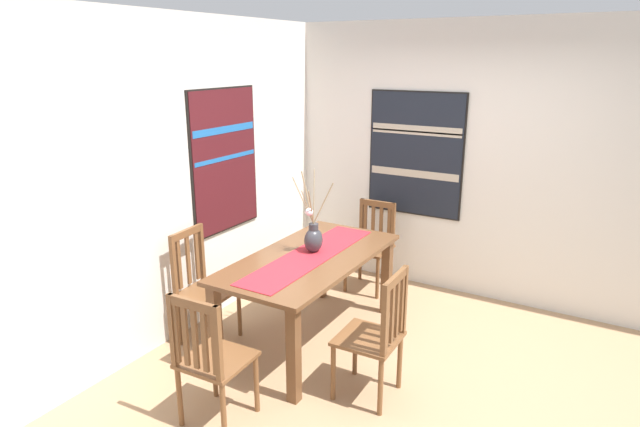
{
  "coord_description": "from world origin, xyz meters",
  "views": [
    {
      "loc": [
        -3.35,
        -1.42,
        2.37
      ],
      "look_at": [
        0.27,
        0.72,
        1.12
      ],
      "focal_mm": 30.11,
      "sensor_mm": 36.0,
      "label": 1
    }
  ],
  "objects_px": {
    "chair_2": "(210,357)",
    "painting_on_back_wall": "(224,161)",
    "centerpiece_vase": "(313,237)",
    "chair_0": "(202,286)",
    "chair_3": "(376,334)",
    "painting_on_side_wall": "(415,154)",
    "dining_table": "(310,269)",
    "chair_1": "(371,244)"
  },
  "relations": [
    {
      "from": "dining_table",
      "to": "chair_1",
      "type": "height_order",
      "value": "chair_1"
    },
    {
      "from": "painting_on_back_wall",
      "to": "chair_3",
      "type": "bearing_deg",
      "value": -109.09
    },
    {
      "from": "chair_0",
      "to": "chair_2",
      "type": "relative_size",
      "value": 1.02
    },
    {
      "from": "chair_3",
      "to": "painting_on_side_wall",
      "type": "height_order",
      "value": "painting_on_side_wall"
    },
    {
      "from": "centerpiece_vase",
      "to": "chair_2",
      "type": "height_order",
      "value": "centerpiece_vase"
    },
    {
      "from": "centerpiece_vase",
      "to": "painting_on_side_wall",
      "type": "bearing_deg",
      "value": -10.84
    },
    {
      "from": "centerpiece_vase",
      "to": "chair_2",
      "type": "relative_size",
      "value": 0.73
    },
    {
      "from": "chair_2",
      "to": "painting_on_back_wall",
      "type": "relative_size",
      "value": 0.73
    },
    {
      "from": "chair_2",
      "to": "painting_on_back_wall",
      "type": "distance_m",
      "value": 2.04
    },
    {
      "from": "painting_on_back_wall",
      "to": "chair_0",
      "type": "bearing_deg",
      "value": -159.42
    },
    {
      "from": "chair_3",
      "to": "painting_on_back_wall",
      "type": "distance_m",
      "value": 2.17
    },
    {
      "from": "chair_1",
      "to": "chair_3",
      "type": "bearing_deg",
      "value": -153.72
    },
    {
      "from": "chair_0",
      "to": "chair_1",
      "type": "bearing_deg",
      "value": -23.99
    },
    {
      "from": "chair_1",
      "to": "painting_on_side_wall",
      "type": "bearing_deg",
      "value": -40.64
    },
    {
      "from": "chair_2",
      "to": "painting_on_side_wall",
      "type": "height_order",
      "value": "painting_on_side_wall"
    },
    {
      "from": "centerpiece_vase",
      "to": "chair_1",
      "type": "xyz_separation_m",
      "value": [
        1.18,
        0.01,
        -0.43
      ]
    },
    {
      "from": "chair_0",
      "to": "dining_table",
      "type": "bearing_deg",
      "value": -60.3
    },
    {
      "from": "chair_0",
      "to": "chair_3",
      "type": "height_order",
      "value": "chair_0"
    },
    {
      "from": "chair_2",
      "to": "chair_0",
      "type": "bearing_deg",
      "value": 44.95
    },
    {
      "from": "dining_table",
      "to": "chair_0",
      "type": "xyz_separation_m",
      "value": [
        -0.45,
        0.79,
        -0.16
      ]
    },
    {
      "from": "chair_2",
      "to": "chair_1",
      "type": "bearing_deg",
      "value": 1.23
    },
    {
      "from": "dining_table",
      "to": "painting_on_back_wall",
      "type": "distance_m",
      "value": 1.31
    },
    {
      "from": "painting_on_back_wall",
      "to": "painting_on_side_wall",
      "type": "xyz_separation_m",
      "value": [
        1.42,
        -1.31,
        -0.04
      ]
    },
    {
      "from": "chair_3",
      "to": "painting_on_back_wall",
      "type": "relative_size",
      "value": 0.74
    },
    {
      "from": "dining_table",
      "to": "chair_1",
      "type": "relative_size",
      "value": 1.92
    },
    {
      "from": "centerpiece_vase",
      "to": "painting_on_side_wall",
      "type": "xyz_separation_m",
      "value": [
        1.53,
        -0.29,
        0.49
      ]
    },
    {
      "from": "centerpiece_vase",
      "to": "chair_2",
      "type": "bearing_deg",
      "value": -178.06
    },
    {
      "from": "chair_2",
      "to": "painting_on_back_wall",
      "type": "xyz_separation_m",
      "value": [
        1.46,
        1.06,
        0.94
      ]
    },
    {
      "from": "centerpiece_vase",
      "to": "chair_1",
      "type": "bearing_deg",
      "value": 0.4
    },
    {
      "from": "dining_table",
      "to": "painting_on_back_wall",
      "type": "xyz_separation_m",
      "value": [
        0.19,
        1.03,
        0.78
      ]
    },
    {
      "from": "dining_table",
      "to": "painting_on_back_wall",
      "type": "height_order",
      "value": "painting_on_back_wall"
    },
    {
      "from": "chair_2",
      "to": "chair_3",
      "type": "relative_size",
      "value": 0.99
    },
    {
      "from": "chair_3",
      "to": "painting_on_back_wall",
      "type": "height_order",
      "value": "painting_on_back_wall"
    },
    {
      "from": "painting_on_back_wall",
      "to": "painting_on_side_wall",
      "type": "bearing_deg",
      "value": -42.51
    },
    {
      "from": "chair_3",
      "to": "painting_on_side_wall",
      "type": "xyz_separation_m",
      "value": [
        2.07,
        0.55,
        0.9
      ]
    },
    {
      "from": "chair_1",
      "to": "chair_2",
      "type": "bearing_deg",
      "value": -178.77
    },
    {
      "from": "chair_3",
      "to": "painting_on_side_wall",
      "type": "relative_size",
      "value": 0.77
    },
    {
      "from": "chair_3",
      "to": "centerpiece_vase",
      "type": "bearing_deg",
      "value": 57.28
    },
    {
      "from": "dining_table",
      "to": "centerpiece_vase",
      "type": "xyz_separation_m",
      "value": [
        0.09,
        0.02,
        0.25
      ]
    },
    {
      "from": "dining_table",
      "to": "chair_0",
      "type": "height_order",
      "value": "chair_0"
    },
    {
      "from": "painting_on_side_wall",
      "to": "painting_on_back_wall",
      "type": "bearing_deg",
      "value": 137.49
    },
    {
      "from": "centerpiece_vase",
      "to": "chair_3",
      "type": "bearing_deg",
      "value": -122.72
    }
  ]
}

